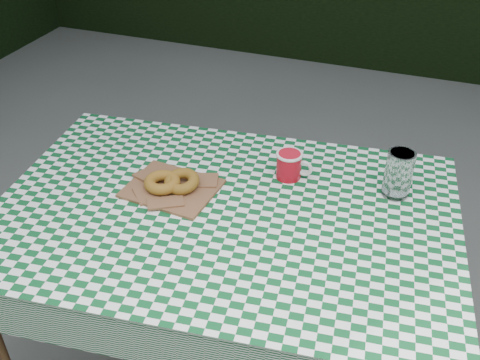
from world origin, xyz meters
The scene contains 7 objects.
table centered at (-0.11, -0.05, 0.38)m, with size 1.31×0.87×0.75m, color #512D1B.
tablecloth centered at (-0.11, -0.05, 0.75)m, with size 1.33×0.89×0.01m, color #0B4820.
paper_bag centered at (-0.29, -0.02, 0.76)m, with size 0.26×0.21×0.01m, color brown.
bagel_front centered at (-0.31, -0.03, 0.79)m, with size 0.11×0.11×0.03m, color #905C1D.
bagel_back centered at (-0.26, 0.00, 0.79)m, with size 0.11×0.11×0.03m, color brown.
coffee_mug centered at (0.02, 0.17, 0.80)m, with size 0.15×0.15×0.09m, color #A80A18, non-canonical shape.
drinking_glass centered at (0.35, 0.19, 0.83)m, with size 0.08×0.08×0.15m, color silver.
Camera 1 is at (0.37, -1.22, 1.74)m, focal length 41.54 mm.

